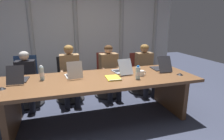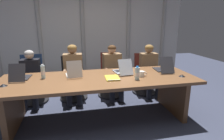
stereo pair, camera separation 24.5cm
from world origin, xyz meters
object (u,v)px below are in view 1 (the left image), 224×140
office_chair_left_end (28,87)px  person_left_mid (70,71)px  laptop_left_mid (74,74)px  office_chair_right_mid (140,77)px  spiral_notepad (113,78)px  laptop_left_end (18,78)px  water_bottle_secondary (42,73)px  person_center (110,69)px  person_left_end (26,77)px  laptop_center (122,70)px  person_right_mid (145,66)px  laptop_right_mid (160,67)px  office_chair_center (107,80)px  conference_mic_middle (2,88)px  office_chair_left_mid (69,84)px  water_bottle_primary (138,73)px  coffee_mug_near (142,73)px  conference_mic_left_side (180,74)px

office_chair_left_end → person_left_mid: 0.92m
laptop_left_mid → person_left_mid: person_left_mid is taller
office_chair_right_mid → spiral_notepad: (-1.04, -1.12, 0.41)m
office_chair_left_end → laptop_left_mid: bearing=41.6°
office_chair_left_end → person_left_mid: person_left_mid is taller
spiral_notepad → laptop_left_end: bearing=173.3°
water_bottle_secondary → person_center: bearing=28.2°
person_left_end → water_bottle_secondary: 0.82m
laptop_center → person_right_mid: bearing=-56.3°
laptop_right_mid → laptop_center: bearing=93.0°
laptop_left_end → office_chair_left_end: laptop_left_end is taller
office_chair_center → conference_mic_middle: 2.20m
person_right_mid → water_bottle_secondary: bearing=-70.1°
office_chair_left_end → person_left_end: (0.01, -0.17, 0.26)m
office_chair_right_mid → person_left_mid: bearing=-80.2°
laptop_right_mid → office_chair_left_mid: (-1.67, 0.88, -0.46)m
person_center → conference_mic_middle: 2.10m
office_chair_left_mid → person_left_mid: bearing=2.6°
laptop_center → water_bottle_secondary: 1.35m
office_chair_center → person_left_mid: person_left_mid is taller
office_chair_left_mid → person_left_mid: 0.36m
office_chair_center → office_chair_right_mid: 0.83m
water_bottle_secondary → office_chair_right_mid: bearing=22.1°
office_chair_right_mid → person_left_mid: (-1.66, -0.15, 0.33)m
person_left_end → water_bottle_primary: size_ratio=5.00×
conference_mic_middle → person_left_end: bearing=80.8°
office_chair_left_end → person_center: (1.70, -0.16, 0.29)m
laptop_right_mid → laptop_left_mid: bearing=94.8°
conference_mic_middle → water_bottle_primary: bearing=-3.3°
office_chair_center → water_bottle_secondary: (-1.31, -0.87, 0.50)m
water_bottle_secondary → coffee_mug_near: (1.62, -0.25, -0.06)m
person_left_end → person_center: (1.69, 0.01, 0.03)m
office_chair_right_mid → person_left_mid: 1.70m
coffee_mug_near → spiral_notepad: 0.51m
office_chair_left_mid → conference_mic_left_side: bearing=50.3°
person_right_mid → person_center: bearing=-88.2°
conference_mic_middle → spiral_notepad: 1.62m
laptop_left_mid → person_left_mid: bearing=-6.6°
conference_mic_left_side → water_bottle_primary: bearing=179.1°
office_chair_right_mid → person_right_mid: (0.04, -0.16, 0.31)m
office_chair_left_mid → conference_mic_left_side: 2.26m
laptop_left_end → coffee_mug_near: bearing=-93.6°
office_chair_center → water_bottle_primary: bearing=13.7°
laptop_right_mid → office_chair_left_end: (-2.50, 0.88, -0.44)m
water_bottle_primary → coffee_mug_near: bearing=45.6°
water_bottle_primary → coffee_mug_near: water_bottle_primary is taller
laptop_left_mid → person_center: bearing=-56.6°
person_left_mid → laptop_left_end: bearing=-48.0°
laptop_left_end → person_left_mid: (0.83, 0.71, -0.13)m
laptop_left_end → spiral_notepad: laptop_left_end is taller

